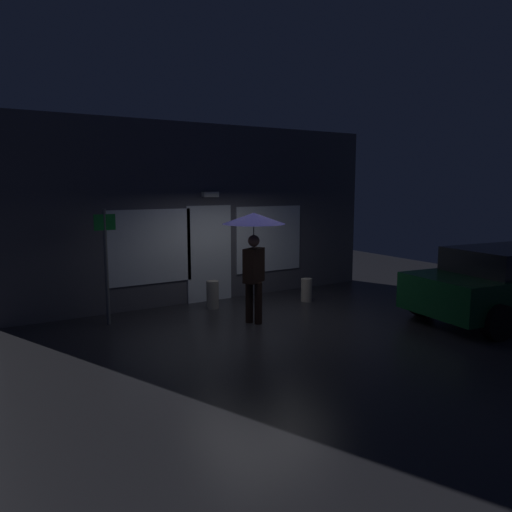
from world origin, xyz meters
TOP-DOWN VIEW (x-y plane):
  - ground_plane at (0.00, 0.00)m, footprint 18.00×18.00m
  - building_facade at (0.00, 2.34)m, footprint 8.84×0.48m
  - person_with_umbrella at (-0.10, 0.05)m, footprint 1.20×1.20m
  - parked_car at (4.46, -2.33)m, footprint 4.45×2.36m
  - street_sign_post at (-2.54, 1.42)m, footprint 0.40×0.07m
  - sidewalk_bollard at (-0.27, 1.49)m, footprint 0.27×0.27m
  - sidewalk_bollard_2 at (1.87, 0.96)m, footprint 0.25×0.25m

SIDE VIEW (x-z plane):
  - ground_plane at x=0.00m, z-range 0.00..0.00m
  - sidewalk_bollard_2 at x=1.87m, z-range 0.00..0.53m
  - sidewalk_bollard at x=-0.27m, z-range 0.00..0.61m
  - parked_car at x=4.46m, z-range 0.02..1.46m
  - street_sign_post at x=-2.54m, z-range 0.16..2.38m
  - person_with_umbrella at x=-0.10m, z-range 0.66..2.80m
  - building_facade at x=0.00m, z-range -0.02..4.00m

